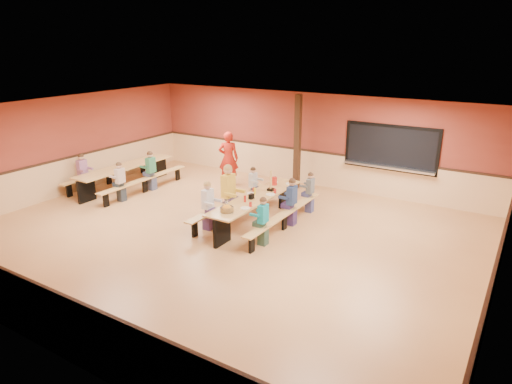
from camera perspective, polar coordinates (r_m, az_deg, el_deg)
The scene contains 23 objects.
ground at distance 11.35m, azimuth -4.24°, elevation -5.40°, with size 12.00×12.00×0.00m, color #A56C3E.
room_envelope at distance 11.09m, azimuth -4.33°, elevation -2.13°, with size 12.04×10.04×3.02m.
kitchen_pass_through at distance 14.12m, azimuth 16.47°, elevation 5.08°, with size 2.78×0.28×1.38m.
structural_post at distance 14.58m, azimuth 5.20°, elevation 6.22°, with size 0.18×0.18×3.00m, color black.
cafeteria_table_main at distance 11.86m, azimuth 0.09°, elevation -1.52°, with size 1.91×3.70×0.74m.
cafeteria_table_second at distance 15.29m, azimuth -16.00°, elevation 2.38°, with size 1.91×3.70×0.74m.
seated_child_white_left at distance 11.50m, azimuth -6.03°, elevation -1.75°, with size 0.39×0.32×1.25m, color silver, non-canonical shape.
seated_adult_yellow at distance 12.14m, azimuth -3.47°, elevation -0.03°, with size 0.49×0.40×1.47m, color gold, non-canonical shape.
seated_child_grey_left at distance 13.17m, azimuth -0.37°, elevation 0.71°, with size 0.33×0.27×1.12m, color beige, non-canonical shape.
seated_child_teal_right at distance 10.60m, azimuth 0.89°, elevation -3.71°, with size 0.35×0.28×1.16m, color teal, non-canonical shape.
seated_child_navy_right at distance 11.76m, azimuth 4.49°, elevation -1.28°, with size 0.38×0.31×1.24m, color navy, non-canonical shape.
seated_child_char_right at distance 12.71m, azimuth 6.76°, elevation -0.08°, with size 0.33×0.27×1.13m, color #4F5559, non-canonical shape.
seated_child_purple_sec at distance 15.28m, azimuth -20.83°, elevation 2.21°, with size 0.38×0.31×1.23m, color #975E89, non-canonical shape.
seated_child_green_sec at distance 14.89m, azimuth -12.98°, elevation 2.59°, with size 0.39×0.32×1.24m, color #2D704B, non-canonical shape.
seated_child_tan_sec at distance 14.07m, azimuth -16.58°, elevation 1.20°, with size 0.35×0.29×1.18m, color #B19C8E, non-canonical shape.
standing_woman at distance 14.98m, azimuth -3.46°, elevation 4.22°, with size 0.65×0.43×1.79m, color #AC1F13.
punch_pitcher at distance 12.70m, azimuth 2.30°, elevation 1.38°, with size 0.16×0.16×0.22m, color red.
chip_bowl at distance 10.74m, azimuth -3.66°, elevation -2.10°, with size 0.32×0.32×0.15m, color orange, non-canonical shape.
napkin_dispenser at distance 11.59m, azimuth -0.58°, elevation -0.55°, with size 0.10×0.14×0.13m, color black.
condiment_mustard at distance 11.91m, azimuth -0.15°, elevation 0.09°, with size 0.06×0.06×0.17m, color yellow.
condiment_ketchup at distance 11.36m, azimuth -1.40°, elevation -0.85°, with size 0.06×0.06×0.17m, color #B2140F.
table_paddle at distance 12.21m, azimuth 1.87°, elevation 0.80°, with size 0.16×0.16×0.56m.
place_settings at distance 11.77m, azimuth 0.09°, elevation -0.29°, with size 0.65×3.30×0.11m, color beige, non-canonical shape.
Camera 1 is at (6.16, -8.35, 4.60)m, focal length 32.00 mm.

